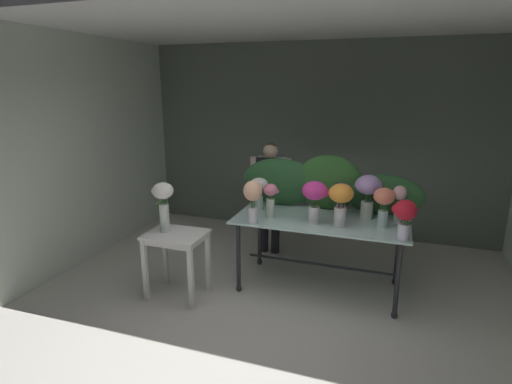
# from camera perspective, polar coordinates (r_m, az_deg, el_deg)

# --- Properties ---
(ground_plane) EXTENTS (7.68, 7.68, 0.00)m
(ground_plane) POSITION_cam_1_polar(r_m,az_deg,el_deg) (5.31, 4.63, -11.42)
(ground_plane) COLOR beige
(wall_back) EXTENTS (5.65, 0.12, 2.99)m
(wall_back) POSITION_cam_1_polar(r_m,az_deg,el_deg) (6.52, 8.78, 7.27)
(wall_back) COLOR slate
(wall_back) RESTS_ON ground
(wall_left) EXTENTS (0.12, 3.61, 2.99)m
(wall_left) POSITION_cam_1_polar(r_m,az_deg,el_deg) (6.14, -21.64, 5.92)
(wall_left) COLOR silver
(wall_left) RESTS_ON ground
(ceiling_slab) EXTENTS (5.77, 3.61, 0.12)m
(ceiling_slab) POSITION_cam_1_polar(r_m,az_deg,el_deg) (4.80, 5.47, 23.27)
(ceiling_slab) COLOR silver
(ceiling_slab) RESTS_ON wall_back
(display_table_glass) EXTENTS (1.94, 0.97, 0.88)m
(display_table_glass) POSITION_cam_1_polar(r_m,az_deg,el_deg) (4.72, 9.13, -5.15)
(display_table_glass) COLOR silver
(display_table_glass) RESTS_ON ground
(side_table_white) EXTENTS (0.65, 0.51, 0.76)m
(side_table_white) POSITION_cam_1_polar(r_m,az_deg,el_deg) (4.61, -11.23, -7.15)
(side_table_white) COLOR white
(side_table_white) RESTS_ON ground
(florist) EXTENTS (0.58, 0.24, 1.58)m
(florist) POSITION_cam_1_polar(r_m,az_deg,el_deg) (5.61, 2.00, 0.70)
(florist) COLOR #232328
(florist) RESTS_ON ground
(foliage_backdrop) EXTENTS (2.20, 0.24, 0.67)m
(foliage_backdrop) POSITION_cam_1_polar(r_m,az_deg,el_deg) (4.94, 9.77, 0.87)
(foliage_backdrop) COLOR #28562D
(foliage_backdrop) RESTS_ON display_table_glass
(vase_magenta_stock) EXTENTS (0.29, 0.28, 0.47)m
(vase_magenta_stock) POSITION_cam_1_polar(r_m,az_deg,el_deg) (4.40, 8.30, -0.49)
(vase_magenta_stock) COLOR silver
(vase_magenta_stock) RESTS_ON display_table_glass
(vase_fuchsia_freesia) EXTENTS (0.24, 0.24, 0.38)m
(vase_fuchsia_freesia) POSITION_cam_1_polar(r_m,az_deg,el_deg) (4.73, 12.02, -0.32)
(vase_fuchsia_freesia) COLOR silver
(vase_fuchsia_freesia) RESTS_ON display_table_glass
(vase_crimson_carnations) EXTENTS (0.24, 0.22, 0.41)m
(vase_crimson_carnations) POSITION_cam_1_polar(r_m,az_deg,el_deg) (4.18, 20.26, -3.08)
(vase_crimson_carnations) COLOR silver
(vase_crimson_carnations) RESTS_ON display_table_glass
(vase_rosy_peonies) EXTENTS (0.17, 0.16, 0.40)m
(vase_rosy_peonies) POSITION_cam_1_polar(r_m,az_deg,el_deg) (4.57, 2.07, -0.95)
(vase_rosy_peonies) COLOR silver
(vase_rosy_peonies) RESTS_ON display_table_glass
(vase_blush_ranunculus) EXTENTS (0.17, 0.15, 0.41)m
(vase_blush_ranunculus) POSITION_cam_1_polar(r_m,az_deg,el_deg) (4.72, 19.56, -1.13)
(vase_blush_ranunculus) COLOR silver
(vase_blush_ranunculus) RESTS_ON display_table_glass
(vase_coral_anemones) EXTENTS (0.23, 0.22, 0.43)m
(vase_coral_anemones) POSITION_cam_1_polar(r_m,az_deg,el_deg) (4.46, 17.70, -1.32)
(vase_coral_anemones) COLOR silver
(vase_coral_anemones) RESTS_ON display_table_glass
(vase_peach_tulips) EXTENTS (0.21, 0.21, 0.48)m
(vase_peach_tulips) POSITION_cam_1_polar(r_m,az_deg,el_deg) (4.38, -0.45, -0.66)
(vase_peach_tulips) COLOR silver
(vase_peach_tulips) RESTS_ON display_table_glass
(vase_sunset_snapdragons) EXTENTS (0.26, 0.26, 0.47)m
(vase_sunset_snapdragons) POSITION_cam_1_polar(r_m,az_deg,el_deg) (4.37, 11.90, -1.11)
(vase_sunset_snapdragons) COLOR silver
(vase_sunset_snapdragons) RESTS_ON display_table_glass
(vase_ivory_dahlias) EXTENTS (0.21, 0.21, 0.40)m
(vase_ivory_dahlias) POSITION_cam_1_polar(r_m,az_deg,el_deg) (4.85, 0.47, 0.47)
(vase_ivory_dahlias) COLOR silver
(vase_ivory_dahlias) RESTS_ON display_table_glass
(vase_lilac_roses) EXTENTS (0.29, 0.29, 0.50)m
(vase_lilac_roses) POSITION_cam_1_polar(r_m,az_deg,el_deg) (4.69, 15.62, 0.25)
(vase_lilac_roses) COLOR silver
(vase_lilac_roses) RESTS_ON display_table_glass
(vase_white_roses_tall) EXTENTS (0.24, 0.23, 0.57)m
(vase_white_roses_tall) POSITION_cam_1_polar(r_m,az_deg,el_deg) (4.52, -13.00, -1.20)
(vase_white_roses_tall) COLOR silver
(vase_white_roses_tall) RESTS_ON side_table_white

